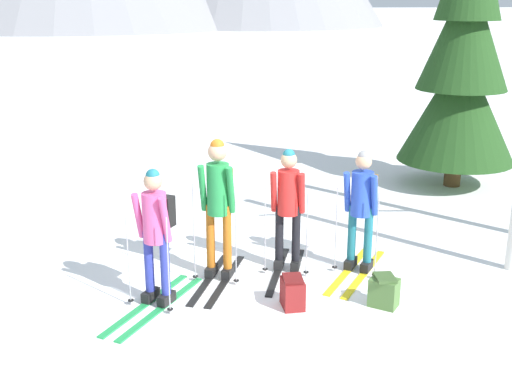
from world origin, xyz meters
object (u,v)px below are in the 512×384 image
at_px(skier_in_red, 288,206).
at_px(skier_in_green, 218,200).
at_px(skier_in_blue, 362,205).
at_px(backpack_on_snow_beside, 293,292).
at_px(pine_tree_near, 463,60).
at_px(backpack_on_snow_front, 384,291).
at_px(skier_in_pink, 156,230).

bearing_deg(skier_in_red, skier_in_green, -171.00).
height_order(skier_in_blue, backpack_on_snow_beside, skier_in_blue).
distance_m(skier_in_green, pine_tree_near, 6.11).
relative_size(skier_in_red, backpack_on_snow_front, 4.11).
distance_m(skier_in_pink, backpack_on_snow_beside, 1.74).
relative_size(skier_in_green, backpack_on_snow_beside, 4.80).
relative_size(skier_in_green, backpack_on_snow_front, 4.56).
relative_size(skier_in_pink, skier_in_green, 0.91).
bearing_deg(skier_in_red, backpack_on_snow_front, -49.32).
height_order(skier_in_pink, skier_in_blue, skier_in_pink).
relative_size(skier_in_blue, pine_tree_near, 0.31).
xyz_separation_m(skier_in_pink, skier_in_green, (0.74, 0.67, 0.13)).
bearing_deg(backpack_on_snow_front, backpack_on_snow_beside, 176.08).
relative_size(skier_in_pink, skier_in_blue, 1.02).
distance_m(skier_in_blue, backpack_on_snow_front, 1.27).
height_order(skier_in_pink, skier_in_red, skier_in_pink).
distance_m(skier_in_pink, pine_tree_near, 7.11).
bearing_deg(skier_in_pink, skier_in_blue, 15.53).
relative_size(skier_in_green, skier_in_blue, 1.12).
bearing_deg(skier_in_red, backpack_on_snow_beside, -94.72).
distance_m(skier_in_green, skier_in_red, 0.92).
bearing_deg(skier_in_green, skier_in_pink, -138.20).
xyz_separation_m(skier_in_red, skier_in_blue, (0.95, -0.09, 0.01)).
distance_m(skier_in_green, backpack_on_snow_beside, 1.50).
relative_size(skier_in_pink, backpack_on_snow_beside, 4.38).
bearing_deg(skier_in_pink, skier_in_red, 26.17).
distance_m(skier_in_blue, pine_tree_near, 4.87).
bearing_deg(skier_in_pink, skier_in_green, 41.80).
bearing_deg(skier_in_pink, backpack_on_snow_front, -7.19).
distance_m(skier_in_pink, skier_in_red, 1.83).
relative_size(skier_in_blue, backpack_on_snow_beside, 4.28).
bearing_deg(skier_in_red, pine_tree_near, 44.51).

